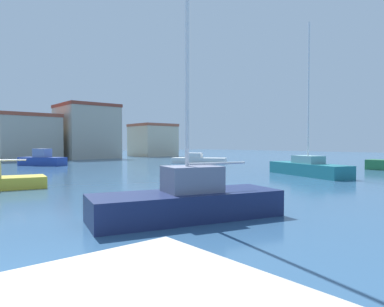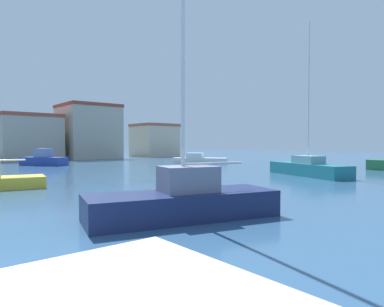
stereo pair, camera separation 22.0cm
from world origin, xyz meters
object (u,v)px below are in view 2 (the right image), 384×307
motorboat_white_near_pier (199,160)px  sailboat_teal_far_left (308,168)px  motorboat_blue_distant_north (44,160)px  sailboat_navy_mid_harbor (184,200)px

motorboat_white_near_pier → sailboat_teal_far_left: bearing=-103.8°
sailboat_teal_far_left → motorboat_blue_distant_north: 27.82m
sailboat_navy_mid_harbor → motorboat_blue_distant_north: bearing=81.4°
sailboat_navy_mid_harbor → motorboat_white_near_pier: 30.82m
sailboat_navy_mid_harbor → motorboat_white_near_pier: bearing=48.2°
sailboat_teal_far_left → motorboat_blue_distant_north: bearing=114.6°
motorboat_white_near_pier → motorboat_blue_distant_north: size_ratio=1.21×
motorboat_white_near_pier → sailboat_navy_mid_harbor: bearing=-131.8°
motorboat_white_near_pier → sailboat_teal_far_left: (-4.28, -17.44, 0.17)m
sailboat_navy_mid_harbor → motorboat_blue_distant_north: sailboat_navy_mid_harbor is taller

